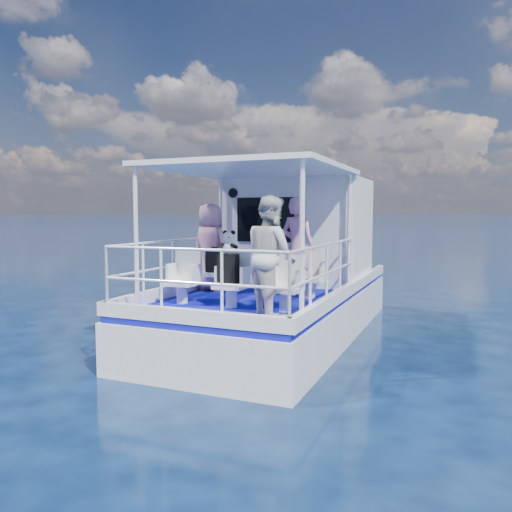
# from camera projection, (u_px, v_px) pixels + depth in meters

# --- Properties ---
(ground) EXTENTS (2000.00, 2000.00, 0.00)m
(ground) POSITION_uv_depth(u_px,v_px,m) (258.00, 346.00, 8.96)
(ground) COLOR #061432
(ground) RESTS_ON ground
(hull) EXTENTS (3.00, 7.00, 1.60)m
(hull) POSITION_uv_depth(u_px,v_px,m) (278.00, 334.00, 9.88)
(hull) COLOR white
(hull) RESTS_ON ground
(deck) EXTENTS (2.90, 6.90, 0.10)m
(deck) POSITION_uv_depth(u_px,v_px,m) (278.00, 291.00, 9.80)
(deck) COLOR #0A0A8D
(deck) RESTS_ON hull
(cabin) EXTENTS (2.85, 2.00, 2.20)m
(cabin) POSITION_uv_depth(u_px,v_px,m) (299.00, 231.00, 10.90)
(cabin) COLOR white
(cabin) RESTS_ON deck
(canopy) EXTENTS (3.00, 3.20, 0.08)m
(canopy) POSITION_uv_depth(u_px,v_px,m) (254.00, 169.00, 8.51)
(canopy) COLOR white
(canopy) RESTS_ON cabin
(canopy_posts) EXTENTS (2.77, 2.97, 2.20)m
(canopy_posts) POSITION_uv_depth(u_px,v_px,m) (253.00, 235.00, 8.56)
(canopy_posts) COLOR white
(canopy_posts) RESTS_ON deck
(railings) EXTENTS (2.84, 3.59, 1.00)m
(railings) POSITION_uv_depth(u_px,v_px,m) (245.00, 272.00, 8.31)
(railings) COLOR white
(railings) RESTS_ON deck
(seat_port_fwd) EXTENTS (0.48, 0.46, 0.38)m
(seat_port_fwd) POSITION_uv_depth(u_px,v_px,m) (218.00, 282.00, 9.40)
(seat_port_fwd) COLOR white
(seat_port_fwd) RESTS_ON deck
(seat_center_fwd) EXTENTS (0.48, 0.46, 0.38)m
(seat_center_fwd) POSITION_uv_depth(u_px,v_px,m) (262.00, 284.00, 9.05)
(seat_center_fwd) COLOR white
(seat_center_fwd) RESTS_ON deck
(seat_stbd_fwd) EXTENTS (0.48, 0.46, 0.38)m
(seat_stbd_fwd) POSITION_uv_depth(u_px,v_px,m) (310.00, 287.00, 8.70)
(seat_stbd_fwd) COLOR white
(seat_stbd_fwd) RESTS_ON deck
(seat_port_aft) EXTENTS (0.48, 0.46, 0.38)m
(seat_port_aft) POSITION_uv_depth(u_px,v_px,m) (182.00, 292.00, 8.21)
(seat_port_aft) COLOR white
(seat_port_aft) RESTS_ON deck
(seat_center_aft) EXTENTS (0.48, 0.46, 0.38)m
(seat_center_aft) POSITION_uv_depth(u_px,v_px,m) (231.00, 295.00, 7.86)
(seat_center_aft) COLOR white
(seat_center_aft) RESTS_ON deck
(seat_stbd_aft) EXTENTS (0.48, 0.46, 0.38)m
(seat_stbd_aft) POSITION_uv_depth(u_px,v_px,m) (285.00, 299.00, 7.51)
(seat_stbd_aft) COLOR white
(seat_stbd_aft) RESTS_ON deck
(passenger_port_fwd) EXTENTS (0.70, 0.56, 1.67)m
(passenger_port_fwd) POSITION_uv_depth(u_px,v_px,m) (210.00, 247.00, 9.54)
(passenger_port_fwd) COLOR pink
(passenger_port_fwd) RESTS_ON deck
(passenger_stbd_fwd) EXTENTS (0.73, 0.56, 1.77)m
(passenger_stbd_fwd) POSITION_uv_depth(u_px,v_px,m) (298.00, 247.00, 8.74)
(passenger_stbd_fwd) COLOR #C881A4
(passenger_stbd_fwd) RESTS_ON deck
(passenger_stbd_aft) EXTENTS (1.07, 1.06, 1.74)m
(passenger_stbd_aft) POSITION_uv_depth(u_px,v_px,m) (271.00, 255.00, 7.19)
(passenger_stbd_aft) COLOR silver
(passenger_stbd_aft) RESTS_ON deck
(backpack_port) EXTENTS (0.32, 0.18, 0.42)m
(backpack_port) POSITION_uv_depth(u_px,v_px,m) (215.00, 261.00, 9.30)
(backpack_port) COLOR black
(backpack_port) RESTS_ON seat_port_fwd
(backpack_center) EXTENTS (0.31, 0.17, 0.46)m
(backpack_center) POSITION_uv_depth(u_px,v_px,m) (228.00, 269.00, 7.79)
(backpack_center) COLOR black
(backpack_center) RESTS_ON seat_center_aft
(compact_camera) EXTENTS (0.09, 0.06, 0.06)m
(compact_camera) POSITION_uv_depth(u_px,v_px,m) (214.00, 248.00, 9.29)
(compact_camera) COLOR black
(compact_camera) RESTS_ON backpack_port
(panda) EXTENTS (0.24, 0.20, 0.37)m
(panda) POSITION_uv_depth(u_px,v_px,m) (229.00, 242.00, 7.78)
(panda) COLOR silver
(panda) RESTS_ON backpack_center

